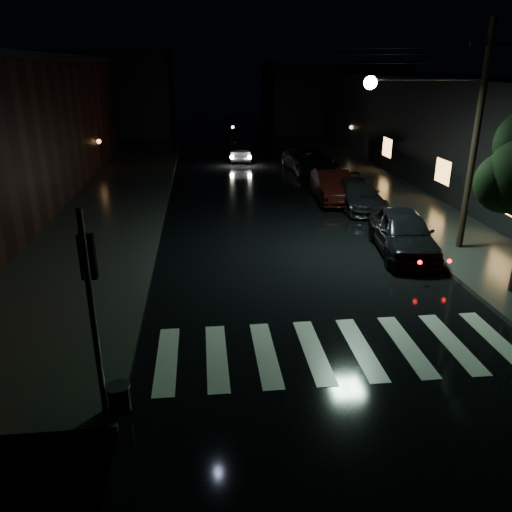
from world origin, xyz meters
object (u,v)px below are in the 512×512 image
object	(u,v)px
parked_car_d	(310,160)
parked_car_c	(357,195)
parked_car_b	(333,186)
oncoming_car	(242,151)
parked_car_a	(403,232)

from	to	relation	value
parked_car_d	parked_car_c	bearing A→B (deg)	-93.74
parked_car_c	parked_car_b	bearing A→B (deg)	116.72
parked_car_d	oncoming_car	size ratio (longest dim) A/B	1.33
parked_car_c	oncoming_car	bearing A→B (deg)	106.47
parked_car_c	oncoming_car	size ratio (longest dim) A/B	1.15
parked_car_a	parked_car_d	distance (m)	15.57
parked_car_b	parked_car_c	xyz separation A→B (m)	(0.82, -1.54, -0.10)
oncoming_car	parked_car_d	bearing A→B (deg)	138.01
parked_car_a	parked_car_d	world-z (taller)	parked_car_a
parked_car_b	parked_car_d	world-z (taller)	parked_car_b
oncoming_car	parked_car_a	bearing A→B (deg)	108.96
parked_car_b	parked_car_d	size ratio (longest dim) A/B	0.87
parked_car_a	parked_car_c	world-z (taller)	parked_car_a
parked_car_b	parked_car_a	bearing A→B (deg)	-81.79
parked_car_b	oncoming_car	xyz separation A→B (m)	(-3.70, 12.40, -0.11)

